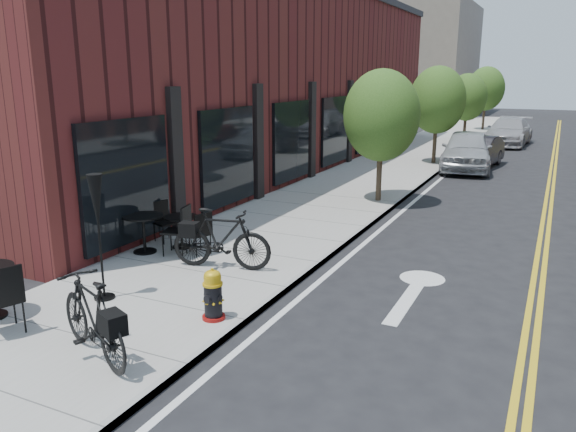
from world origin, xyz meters
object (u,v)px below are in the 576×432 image
Objects in this scene: parked_car_b at (477,152)px; parked_car_c at (508,132)px; bicycle_left at (93,317)px; bicycle_right at (221,239)px; parked_car_a at (467,150)px; fire_hydrant at (213,295)px; bistro_set_c at (181,227)px; patio_umbrella at (97,211)px; bistro_set_b at (144,228)px.

parked_car_c is at bearing 94.09° from parked_car_b.
bicycle_left is 0.38× the size of parked_car_c.
bicycle_left is 0.49× the size of parked_car_b.
bicycle_left is at bearing 172.83° from bicycle_right.
parked_car_a reaches higher than bicycle_right.
bicycle_right is at bearing 128.86° from fire_hydrant.
bistro_set_c is at bearing -111.95° from parked_car_a.
bistro_set_b is at bearing 114.22° from patio_umbrella.
bicycle_left is 18.42m from parked_car_a.
patio_umbrella is 17.94m from parked_car_b.
patio_umbrella is at bearing -166.99° from fire_hydrant.
bicycle_right is 0.51× the size of parked_car_b.
parked_car_c reaches higher than bicycle_left.
parked_car_a is at bearing -102.04° from parked_car_b.
fire_hydrant is 0.43× the size of bicycle_left.
fire_hydrant is 0.41× the size of bicycle_right.
patio_umbrella is (0.53, -2.91, 1.06)m from bistro_set_c.
bicycle_right is at bearing -92.23° from parked_car_b.
parked_car_c reaches higher than bistro_set_c.
bicycle_left is 4.54m from bistro_set_b.
fire_hydrant is 0.41× the size of bistro_set_b.
bicycle_left is 1.11× the size of bistro_set_c.
parked_car_c is (0.80, 9.24, -0.07)m from parked_car_a.
parked_car_c is (5.17, 23.68, 0.08)m from bistro_set_b.
bicycle_left reaches higher than fire_hydrant.
parked_car_a is (2.00, 18.31, 0.11)m from bicycle_left.
patio_umbrella reaches higher than parked_car_b.
parked_car_a is 0.88m from parked_car_b.
parked_car_c is at bearing -162.88° from bicycle_left.
bistro_set_c reaches higher than fire_hydrant.
parked_car_b is (2.66, 15.40, -0.07)m from bicycle_right.
bistro_set_b is 15.96m from parked_car_b.
parked_car_c is at bearing 95.37° from fire_hydrant.
patio_umbrella is (1.03, -2.28, 0.99)m from bistro_set_b.
parked_car_a is at bearing 78.69° from patio_umbrella.
parked_car_b is at bearing 94.86° from fire_hydrant.
parked_car_b is 8.44m from parked_car_c.
bicycle_right is (-0.37, 3.72, 0.02)m from bicycle_left.
bicycle_right is 1.70m from bistro_set_c.
bicycle_left is (-0.75, -1.70, 0.18)m from fire_hydrant.
bistro_set_c is 15.22m from parked_car_b.
bicycle_right is 0.39× the size of parked_car_c.
parked_car_c is at bearing 78.76° from parked_car_a.
patio_umbrella reaches higher than bicycle_left.
bicycle_right is 2.53m from patio_umbrella.
bicycle_left is at bearing -91.81° from parked_car_c.
bistro_set_b is at bearing -98.33° from parked_car_c.
bicycle_left reaches higher than bistro_set_c.
parked_car_a is at bearing -163.31° from bicycle_left.
parked_car_a is 0.93× the size of parked_car_c.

